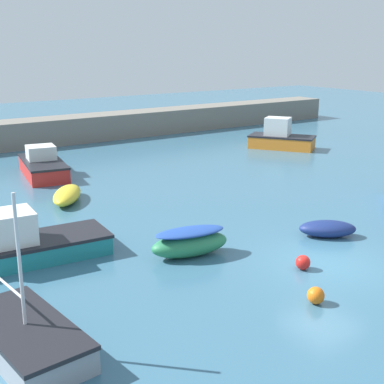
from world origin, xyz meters
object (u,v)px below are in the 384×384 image
object	(u,v)px
mooring_buoy_orange	(316,295)
sailboat_short_mast	(27,337)
dinghy_near_pier	(328,229)
motorboat_with_cabin	(43,165)
rowboat_blue_near	(67,195)
motorboat_grey_hull	(281,138)
mooring_buoy_red	(303,262)
cabin_cruiser_white	(14,245)
rowboat_with_red_cover	(190,242)

from	to	relation	value
mooring_buoy_orange	sailboat_short_mast	bearing A→B (deg)	163.66
dinghy_near_pier	motorboat_with_cabin	bearing A→B (deg)	145.48
rowboat_blue_near	sailboat_short_mast	size ratio (longest dim) A/B	0.78
motorboat_grey_hull	mooring_buoy_red	size ratio (longest dim) A/B	9.89
cabin_cruiser_white	rowboat_with_red_cover	bearing A→B (deg)	-24.25
sailboat_short_mast	motorboat_grey_hull	size ratio (longest dim) A/B	0.85
cabin_cruiser_white	rowboat_with_red_cover	distance (m)	6.32
motorboat_with_cabin	motorboat_grey_hull	distance (m)	17.68
cabin_cruiser_white	sailboat_short_mast	world-z (taller)	sailboat_short_mast
rowboat_blue_near	mooring_buoy_orange	bearing A→B (deg)	-139.37
dinghy_near_pier	motorboat_with_cabin	distance (m)	17.73
sailboat_short_mast	rowboat_blue_near	bearing A→B (deg)	148.23
dinghy_near_pier	motorboat_grey_hull	size ratio (longest dim) A/B	0.49
rowboat_with_red_cover	mooring_buoy_red	world-z (taller)	rowboat_with_red_cover
sailboat_short_mast	mooring_buoy_orange	distance (m)	8.39
motorboat_with_cabin	rowboat_blue_near	world-z (taller)	motorboat_with_cabin
cabin_cruiser_white	mooring_buoy_red	bearing A→B (deg)	-33.56
motorboat_with_cabin	rowboat_blue_near	size ratio (longest dim) A/B	1.65
motorboat_grey_hull	motorboat_with_cabin	bearing A→B (deg)	-129.45
rowboat_blue_near	sailboat_short_mast	distance (m)	13.54
cabin_cruiser_white	sailboat_short_mast	bearing A→B (deg)	-99.67
dinghy_near_pier	sailboat_short_mast	world-z (taller)	sailboat_short_mast
cabin_cruiser_white	rowboat_blue_near	xyz separation A→B (m)	(4.44, 6.17, -0.29)
dinghy_near_pier	rowboat_blue_near	bearing A→B (deg)	158.45
dinghy_near_pier	cabin_cruiser_white	bearing A→B (deg)	-166.10
motorboat_with_cabin	rowboat_with_red_cover	bearing A→B (deg)	10.53
motorboat_with_cabin	cabin_cruiser_white	distance (m)	13.27
motorboat_with_cabin	rowboat_blue_near	bearing A→B (deg)	1.23
motorboat_grey_hull	rowboat_with_red_cover	distance (m)	21.99
motorboat_grey_hull	mooring_buoy_orange	size ratio (longest dim) A/B	9.69
motorboat_with_cabin	mooring_buoy_orange	world-z (taller)	motorboat_with_cabin
motorboat_with_cabin	mooring_buoy_orange	distance (m)	20.53
motorboat_grey_hull	mooring_buoy_orange	bearing A→B (deg)	-74.98
motorboat_with_cabin	motorboat_grey_hull	world-z (taller)	motorboat_grey_hull
motorboat_with_cabin	sailboat_short_mast	bearing A→B (deg)	-10.92
rowboat_with_red_cover	mooring_buoy_orange	bearing A→B (deg)	110.88
cabin_cruiser_white	mooring_buoy_orange	distance (m)	10.60
rowboat_blue_near	mooring_buoy_red	xyz separation A→B (m)	(3.61, -12.50, -0.09)
cabin_cruiser_white	sailboat_short_mast	xyz separation A→B (m)	(-1.52, -5.99, -0.23)
cabin_cruiser_white	rowboat_with_red_cover	size ratio (longest dim) A/B	2.09
mooring_buoy_red	motorboat_with_cabin	bearing A→B (deg)	98.35
motorboat_with_cabin	rowboat_with_red_cover	xyz separation A→B (m)	(0.18, -15.19, -0.09)
motorboat_with_cabin	rowboat_with_red_cover	distance (m)	15.19
motorboat_grey_hull	sailboat_short_mast	bearing A→B (deg)	-89.95
motorboat_grey_hull	mooring_buoy_red	bearing A→B (deg)	-75.42
motorboat_with_cabin	sailboat_short_mast	size ratio (longest dim) A/B	1.28
motorboat_grey_hull	rowboat_with_red_cover	xyz separation A→B (m)	(-17.40, -13.44, -0.27)
rowboat_with_red_cover	mooring_buoy_red	distance (m)	4.15
cabin_cruiser_white	motorboat_grey_hull	size ratio (longest dim) A/B	1.30
sailboat_short_mast	cabin_cruiser_white	bearing A→B (deg)	160.11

